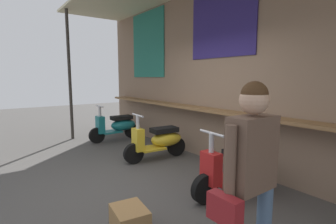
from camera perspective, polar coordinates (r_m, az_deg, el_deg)
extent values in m
plane|color=#474442|center=(4.13, -7.08, -16.36)|extent=(25.51, 25.51, 0.00)
cube|color=#7F6651|center=(5.06, 13.28, 9.09)|extent=(9.11, 0.25, 3.64)
cube|color=brown|center=(4.88, 10.66, 0.23)|extent=(8.20, 0.36, 0.05)
cube|color=#236B5B|center=(7.08, -4.54, 14.70)|extent=(1.52, 0.02, 1.71)
cube|color=navy|center=(5.11, 11.84, 19.21)|extent=(1.54, 0.02, 1.32)
cylinder|color=#332D28|center=(7.39, -21.08, 7.66)|extent=(0.08, 0.08, 3.48)
ellipsoid|color=#197075|center=(7.08, -9.91, -2.81)|extent=(0.39, 0.71, 0.30)
cube|color=black|center=(7.03, -10.32, -1.24)|extent=(0.31, 0.55, 0.10)
cube|color=#197075|center=(6.97, -12.49, -4.30)|extent=(0.39, 0.51, 0.04)
cube|color=#197075|center=(6.82, -14.86, -2.76)|extent=(0.28, 0.16, 0.44)
cylinder|color=#B7B7BC|center=(6.80, -14.90, -1.68)|extent=(0.07, 0.07, 0.70)
cylinder|color=#B7B7BC|center=(6.75, -15.00, 1.25)|extent=(0.46, 0.04, 0.04)
cylinder|color=black|center=(6.84, -15.57, -5.06)|extent=(0.11, 0.40, 0.40)
cylinder|color=black|center=(7.23, -8.08, -4.17)|extent=(0.11, 0.40, 0.40)
ellipsoid|color=gold|center=(5.39, -0.37, -6.01)|extent=(0.43, 0.73, 0.30)
cube|color=black|center=(5.32, -0.83, -3.99)|extent=(0.34, 0.57, 0.10)
cube|color=gold|center=(5.26, -3.66, -8.06)|extent=(0.42, 0.53, 0.04)
cube|color=gold|center=(5.08, -6.69, -6.12)|extent=(0.29, 0.18, 0.44)
cylinder|color=#B7B7BC|center=(5.05, -6.71, -4.68)|extent=(0.07, 0.07, 0.70)
cylinder|color=#B7B7BC|center=(4.98, -6.77, -0.75)|extent=(0.46, 0.07, 0.04)
cylinder|color=black|center=(5.11, -7.67, -9.19)|extent=(0.13, 0.41, 0.40)
cylinder|color=black|center=(5.57, 1.86, -7.69)|extent=(0.13, 0.41, 0.40)
ellipsoid|color=red|center=(4.02, 16.66, -11.17)|extent=(0.43, 0.73, 0.30)
cube|color=black|center=(3.92, 16.28, -8.56)|extent=(0.34, 0.57, 0.10)
cube|color=red|center=(3.83, 12.96, -14.39)|extent=(0.42, 0.53, 0.04)
cube|color=red|center=(3.56, 9.54, -12.25)|extent=(0.29, 0.18, 0.44)
cylinder|color=#B7B7BC|center=(3.52, 9.59, -10.25)|extent=(0.07, 0.07, 0.70)
cylinder|color=#B7B7BC|center=(3.43, 9.72, -4.68)|extent=(0.46, 0.07, 0.04)
cylinder|color=black|center=(3.60, 8.19, -16.62)|extent=(0.13, 0.41, 0.40)
cylinder|color=black|center=(4.27, 18.85, -13.00)|extent=(0.13, 0.41, 0.40)
cube|color=brown|center=(2.08, 18.15, -8.76)|extent=(0.20, 0.41, 0.58)
sphere|color=tan|center=(2.00, 18.64, 2.57)|extent=(0.22, 0.22, 0.22)
sphere|color=#472D19|center=(2.00, 18.68, 3.67)|extent=(0.20, 0.20, 0.20)
cylinder|color=brown|center=(2.28, 21.75, -8.07)|extent=(0.08, 0.08, 0.54)
cylinder|color=brown|center=(1.90, 13.73, -10.87)|extent=(0.08, 0.08, 0.54)
cube|color=maroon|center=(1.97, 12.47, -20.39)|extent=(0.26, 0.10, 0.20)
cube|color=olive|center=(3.00, -8.54, -22.98)|extent=(0.46, 0.39, 0.30)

